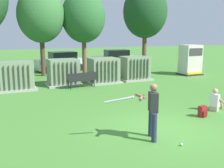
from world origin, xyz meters
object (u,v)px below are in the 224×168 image
transformer_east (135,68)px  transformer_west (16,76)px  backpack (203,112)px  parked_car_left_of_center (115,59)px  batter (151,109)px  transformer_mid_east (103,71)px  park_bench (82,79)px  parked_car_leftmost (62,62)px  sports_ball (181,144)px  seated_spectator (216,102)px  generator_enclosure (190,60)px  transformer_mid_west (63,73)px

transformer_east → transformer_west: bearing=-178.0°
backpack → parked_car_left_of_center: parked_car_left_of_center is taller
transformer_west → batter: (3.14, -9.43, 0.19)m
transformer_mid_east → park_bench: 2.10m
backpack → parked_car_leftmost: 15.21m
parked_car_leftmost → batter: bearing=-93.7°
transformer_mid_east → batter: bearing=-103.3°
transformer_mid_east → sports_ball: 10.49m
transformer_east → parked_car_leftmost: (-3.58, 6.50, -0.04)m
batter → sports_ball: 1.36m
transformer_west → transformer_mid_east: 5.39m
seated_spectator → parked_car_leftmost: 14.91m
transformer_west → generator_enclosure: size_ratio=0.91×
transformer_east → generator_enclosure: generator_enclosure is taller
sports_ball → parked_car_leftmost: size_ratio=0.02×
transformer_west → generator_enclosure: 12.82m
transformer_west → backpack: bearing=-53.3°
batter → backpack: 3.34m
park_bench → parked_car_left_of_center: size_ratio=0.42×
transformer_mid_west → parked_car_left_of_center: size_ratio=0.48×
transformer_mid_east → transformer_east: bearing=4.4°
transformer_mid_west → backpack: (3.41, -8.62, -0.57)m
sports_ball → parked_car_left_of_center: 18.55m
transformer_mid_west → generator_enclosure: (10.02, 0.27, 0.35)m
transformer_west → park_bench: (3.59, -0.98, -0.25)m
transformer_west → seated_spectator: (7.31, -7.81, -0.41)m
transformer_mid_west → batter: 9.75m
sports_ball → transformer_west: bearing=109.8°
generator_enclosure → sports_ball: 14.20m
batter → backpack: batter is taller
batter → parked_car_left_of_center: size_ratio=0.40×
sports_ball → parked_car_leftmost: 17.03m
transformer_west → parked_car_left_of_center: bearing=37.7°
transformer_west → sports_ball: (3.70, -10.25, -0.74)m
sports_ball → transformer_mid_east: bearing=80.7°
sports_ball → generator_enclosure: bearing=49.9°
park_bench → transformer_mid_west: bearing=121.7°
parked_car_left_of_center → park_bench: bearing=-125.4°
generator_enclosure → backpack: generator_enclosure is taller
backpack → parked_car_left_of_center: (3.32, 15.65, 0.54)m
transformer_mid_west → transformer_mid_east: same height
transformer_west → park_bench: transformer_west is taller
transformer_east → generator_enclosure: bearing=3.7°
transformer_west → parked_car_left_of_center: size_ratio=0.48×
batter → transformer_east: bearing=64.4°
park_bench → parked_car_left_of_center: 10.23m
seated_spectator → transformer_east: bearing=86.7°
generator_enclosure → parked_car_leftmost: size_ratio=0.53×
sports_ball → parked_car_leftmost: parked_car_leftmost is taller
park_bench → seated_spectator: (3.72, -6.83, -0.16)m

